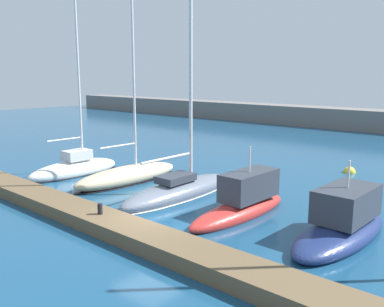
% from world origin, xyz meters
% --- Properties ---
extents(ground_plane, '(120.00, 120.00, 0.00)m').
position_xyz_m(ground_plane, '(0.00, 0.00, 0.00)').
color(ground_plane, navy).
extents(dock_pier, '(27.29, 1.62, 0.56)m').
position_xyz_m(dock_pier, '(0.00, -1.28, 0.28)').
color(dock_pier, brown).
rests_on(dock_pier, ground_plane).
extents(sailboat_white_nearest, '(1.70, 6.09, 10.60)m').
position_xyz_m(sailboat_white_nearest, '(-10.21, 3.17, 0.38)').
color(sailboat_white_nearest, white).
rests_on(sailboat_white_nearest, ground_plane).
extents(sailboat_sand_second, '(1.92, 7.13, 12.89)m').
position_xyz_m(sailboat_sand_second, '(-6.39, 4.17, 0.41)').
color(sailboat_sand_second, beige).
rests_on(sailboat_sand_second, ground_plane).
extents(sailboat_slate_third, '(2.00, 7.86, 16.01)m').
position_xyz_m(sailboat_slate_third, '(-2.22, 4.07, 0.45)').
color(sailboat_slate_third, slate).
rests_on(sailboat_slate_third, ground_plane).
extents(motorboat_red_fourth, '(1.72, 6.27, 3.28)m').
position_xyz_m(motorboat_red_fourth, '(1.75, 3.84, 0.57)').
color(motorboat_red_fourth, '#B72D28').
rests_on(motorboat_red_fourth, ground_plane).
extents(motorboat_navy_fifth, '(2.21, 6.41, 3.24)m').
position_xyz_m(motorboat_navy_fifth, '(6.11, 4.04, 0.57)').
color(motorboat_navy_fifth, navy).
rests_on(motorboat_navy_fifth, ground_plane).
extents(mooring_buoy_yellow, '(0.75, 0.75, 0.75)m').
position_xyz_m(mooring_buoy_yellow, '(2.13, 14.88, 0.00)').
color(mooring_buoy_yellow, yellow).
rests_on(mooring_buoy_yellow, ground_plane).
extents(dock_bollard, '(0.20, 0.20, 0.44)m').
position_xyz_m(dock_bollard, '(-1.59, -1.28, 0.78)').
color(dock_bollard, black).
rests_on(dock_bollard, dock_pier).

